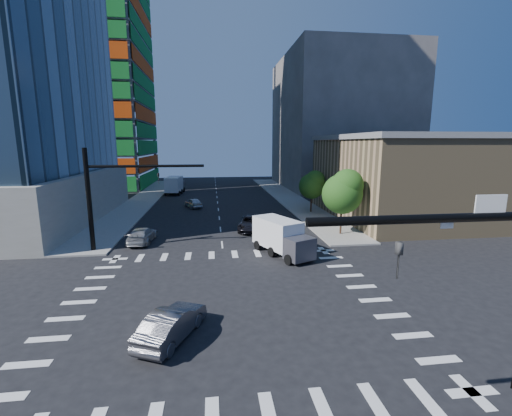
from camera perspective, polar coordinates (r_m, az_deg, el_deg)
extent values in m
plane|color=black|center=(21.72, -4.65, -15.23)|extent=(160.00, 160.00, 0.00)
cube|color=silver|center=(21.72, -4.65, -15.22)|extent=(20.00, 20.00, 0.01)
cube|color=gray|center=(61.72, 5.20, 1.85)|extent=(5.00, 60.00, 0.15)
cube|color=gray|center=(61.39, -18.24, 1.30)|extent=(5.00, 60.00, 0.15)
cube|color=#177F2D|center=(84.10, -18.04, 20.44)|extent=(0.12, 24.00, 49.00)
cube|color=#DF440D|center=(75.44, -30.02, 20.79)|extent=(24.00, 0.12, 49.00)
cube|color=#9E855B|center=(49.10, 24.48, 4.47)|extent=(20.00, 22.00, 10.00)
cube|color=slate|center=(48.90, 24.96, 10.65)|extent=(20.50, 22.50, 0.60)
cube|color=#5C5652|center=(79.68, 13.48, 13.62)|extent=(24.00, 30.00, 28.00)
cylinder|color=black|center=(11.02, 34.33, -1.24)|extent=(10.00, 0.24, 0.24)
imported|color=black|center=(9.83, 22.57, -8.06)|extent=(0.16, 0.20, 1.00)
cube|color=white|center=(10.97, 34.52, 0.55)|extent=(0.90, 0.04, 0.50)
cylinder|color=black|center=(33.18, -26.07, 1.21)|extent=(0.40, 0.40, 9.00)
cylinder|color=black|center=(31.61, -17.84, 6.66)|extent=(10.00, 0.24, 0.24)
imported|color=black|center=(31.53, -15.93, 4.75)|extent=(0.16, 0.20, 1.00)
cylinder|color=#382316|center=(36.99, 13.95, -2.45)|extent=(0.20, 0.20, 2.27)
sphere|color=#1D4E15|center=(36.43, 14.17, 2.28)|extent=(4.16, 4.16, 4.16)
sphere|color=#356822|center=(36.18, 15.00, 3.75)|extent=(3.25, 3.25, 3.25)
cylinder|color=#382316|center=(48.25, 9.15, 0.53)|extent=(0.20, 0.20, 1.92)
sphere|color=#1D4E15|center=(47.87, 9.24, 3.61)|extent=(3.52, 3.52, 3.52)
sphere|color=#356822|center=(47.60, 9.84, 4.56)|extent=(2.75, 2.75, 2.75)
imported|color=black|center=(38.05, -0.77, -2.54)|extent=(3.70, 6.10, 1.58)
imported|color=#B6B6B6|center=(35.18, -18.45, -4.29)|extent=(2.43, 5.20, 1.47)
imported|color=#B6B9BE|center=(52.34, -10.40, 0.85)|extent=(3.21, 4.59, 1.45)
imported|color=#545359|center=(18.21, -13.86, -18.24)|extent=(3.40, 4.88, 1.53)
cube|color=white|center=(29.40, 4.62, -4.52)|extent=(4.02, 5.24, 2.46)
cube|color=#45444C|center=(29.56, 4.61, -5.67)|extent=(2.68, 2.45, 1.80)
cube|color=silver|center=(67.65, -13.34, 3.99)|extent=(3.02, 5.42, 2.70)
cube|color=#45444C|center=(67.72, -13.31, 3.43)|extent=(2.57, 2.11, 1.97)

